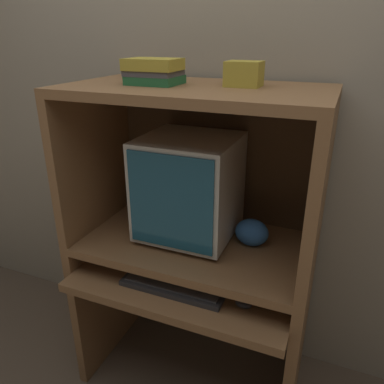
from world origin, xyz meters
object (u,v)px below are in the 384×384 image
object	(u,v)px
book_stack	(154,72)
storage_box	(244,74)
keyboard	(175,284)
snack_bag	(252,232)
mouse	(244,304)
crt_monitor	(189,187)

from	to	relation	value
book_stack	storage_box	bearing A→B (deg)	12.33
keyboard	snack_bag	size ratio (longest dim) A/B	3.03
storage_box	snack_bag	bearing A→B (deg)	2.11
keyboard	snack_bag	bearing A→B (deg)	44.41
book_stack	storage_box	size ratio (longest dim) A/B	1.57
mouse	snack_bag	size ratio (longest dim) A/B	0.46
crt_monitor	keyboard	world-z (taller)	crt_monitor
crt_monitor	keyboard	bearing A→B (deg)	-82.16
keyboard	storage_box	size ratio (longest dim) A/B	3.41
crt_monitor	storage_box	xyz separation A→B (m)	(0.21, 0.02, 0.46)
keyboard	mouse	size ratio (longest dim) A/B	6.64
keyboard	snack_bag	xyz separation A→B (m)	(0.25, 0.24, 0.16)
crt_monitor	mouse	xyz separation A→B (m)	(0.32, -0.24, -0.33)
mouse	storage_box	xyz separation A→B (m)	(-0.11, 0.25, 0.79)
keyboard	book_stack	size ratio (longest dim) A/B	2.18
book_stack	storage_box	xyz separation A→B (m)	(0.32, 0.07, -0.00)
crt_monitor	storage_box	world-z (taller)	storage_box
crt_monitor	keyboard	distance (m)	0.40
storage_box	keyboard	bearing A→B (deg)	-126.71
crt_monitor	snack_bag	bearing A→B (deg)	3.91
crt_monitor	keyboard	size ratio (longest dim) A/B	1.03
snack_bag	keyboard	bearing A→B (deg)	-135.59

